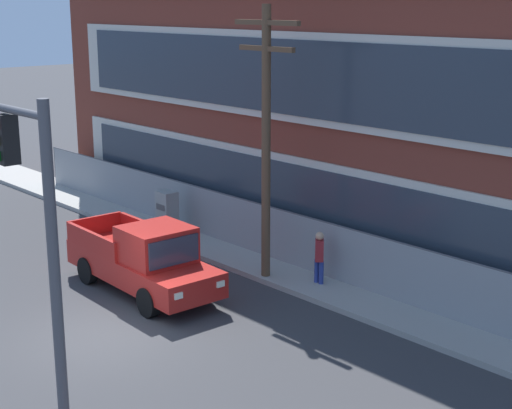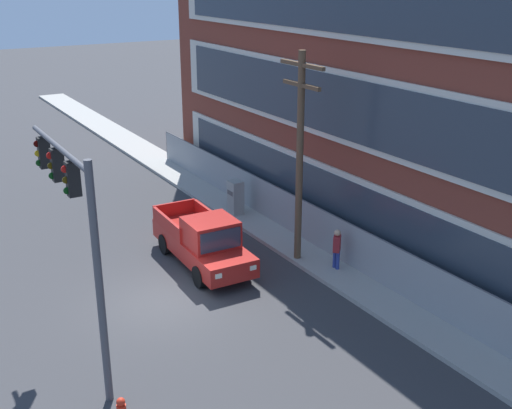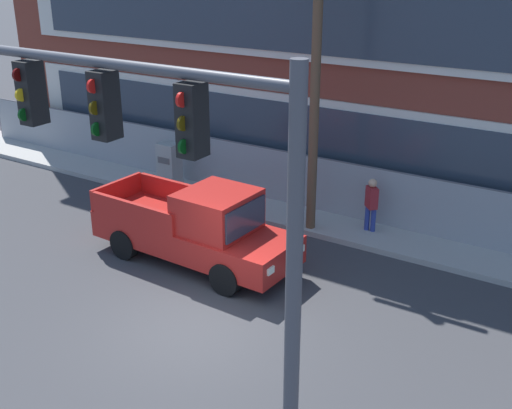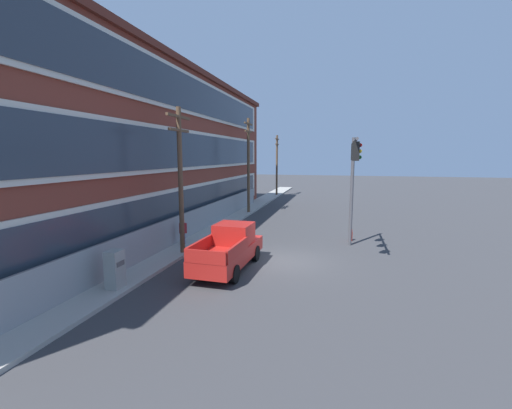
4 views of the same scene
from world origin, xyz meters
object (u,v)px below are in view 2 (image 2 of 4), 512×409
object	(u,v)px
traffic_signal_mast	(74,211)
pedestrian_near_cabinet	(337,248)
pickup_truck_red	(204,242)
utility_pole_near_corner	(300,150)
electrical_cabinet	(235,199)

from	to	relation	value
traffic_signal_mast	pedestrian_near_cabinet	size ratio (longest dim) A/B	3.84
pickup_truck_red	traffic_signal_mast	bearing A→B (deg)	-53.11
utility_pole_near_corner	electrical_cabinet	xyz separation A→B (m)	(-5.37, 0.31, -3.59)
electrical_cabinet	pedestrian_near_cabinet	distance (m)	6.89
pedestrian_near_cabinet	electrical_cabinet	bearing A→B (deg)	-176.75
utility_pole_near_corner	electrical_cabinet	size ratio (longest dim) A/B	4.68
electrical_cabinet	utility_pole_near_corner	bearing A→B (deg)	-3.25
pickup_truck_red	utility_pole_near_corner	xyz separation A→B (m)	(1.49, 3.24, 3.47)
traffic_signal_mast	electrical_cabinet	xyz separation A→B (m)	(-8.20, 9.30, -3.87)
pickup_truck_red	electrical_cabinet	size ratio (longest dim) A/B	3.29
utility_pole_near_corner	pedestrian_near_cabinet	bearing A→B (deg)	24.80
electrical_cabinet	traffic_signal_mast	bearing A→B (deg)	-48.61
pedestrian_near_cabinet	utility_pole_near_corner	bearing A→B (deg)	-155.20
pickup_truck_red	pedestrian_near_cabinet	size ratio (longest dim) A/B	3.31
utility_pole_near_corner	electrical_cabinet	bearing A→B (deg)	176.75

